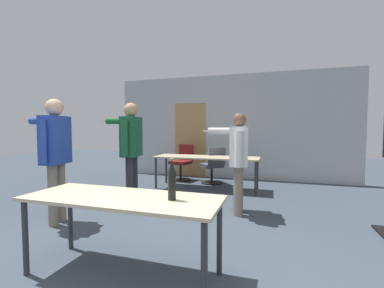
% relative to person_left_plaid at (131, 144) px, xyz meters
% --- Properties ---
extents(back_wall, '(6.38, 0.12, 2.78)m').
position_rel_person_left_plaid_xyz_m(back_wall, '(1.18, 3.04, 0.31)').
color(back_wall, '#B2B5B7').
rests_on(back_wall, ground_plane).
extents(conference_table_near, '(1.79, 0.66, 0.72)m').
position_rel_person_left_plaid_xyz_m(conference_table_near, '(1.05, -1.90, -0.43)').
color(conference_table_near, '#C6B793').
rests_on(conference_table_near, ground_plane).
extents(conference_table_far, '(2.30, 0.70, 0.72)m').
position_rel_person_left_plaid_xyz_m(conference_table_far, '(0.93, 1.61, -0.41)').
color(conference_table_far, '#C6B793').
rests_on(conference_table_far, ground_plane).
extents(person_left_plaid, '(0.86, 0.64, 1.77)m').
position_rel_person_left_plaid_xyz_m(person_left_plaid, '(0.00, 0.00, 0.00)').
color(person_left_plaid, '#28282D').
rests_on(person_left_plaid, ground_plane).
extents(person_far_watching, '(0.79, 0.70, 1.58)m').
position_rel_person_left_plaid_xyz_m(person_far_watching, '(1.82, 0.13, -0.14)').
color(person_far_watching, slate).
rests_on(person_far_watching, ground_plane).
extents(person_near_casual, '(0.85, 0.60, 1.74)m').
position_rel_person_left_plaid_xyz_m(person_near_casual, '(-0.56, -1.06, -0.01)').
color(person_near_casual, slate).
rests_on(person_near_casual, ground_plane).
extents(office_chair_side_rolled, '(0.68, 0.69, 0.90)m').
position_rel_person_left_plaid_xyz_m(office_chair_side_rolled, '(0.96, 2.17, -0.66)').
color(office_chair_side_rolled, black).
rests_on(office_chair_side_rolled, ground_plane).
extents(office_chair_mid_tucked, '(0.57, 0.62, 0.93)m').
position_rel_person_left_plaid_xyz_m(office_chair_mid_tucked, '(0.08, 2.40, -0.64)').
color(office_chair_mid_tucked, black).
rests_on(office_chair_mid_tucked, ground_plane).
extents(beer_bottle, '(0.07, 0.07, 0.36)m').
position_rel_person_left_plaid_xyz_m(beer_bottle, '(1.52, -1.87, -0.19)').
color(beer_bottle, black).
rests_on(beer_bottle, conference_table_near).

